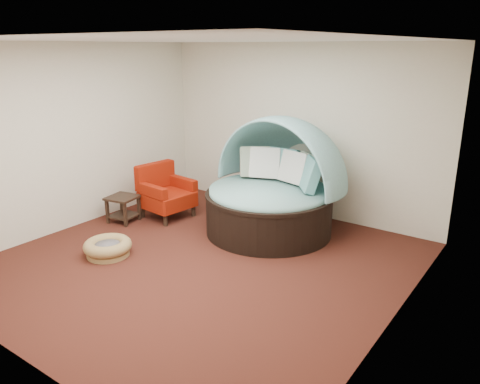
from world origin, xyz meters
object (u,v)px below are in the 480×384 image
Objects in this scene: pet_basket at (108,247)px; red_armchair at (165,193)px; canopy_daybed at (274,179)px; side_table at (123,205)px.

pet_basket is 0.88× the size of red_armchair.
canopy_daybed is 1.92m from red_armchair.
pet_basket is (-1.34, -2.10, -0.70)m from canopy_daybed.
red_armchair is 0.71m from side_table.
side_table reaches higher than pet_basket.
canopy_daybed is at bearing 22.51° from red_armchair.
side_table is at bearing -147.42° from canopy_daybed.
canopy_daybed reaches higher than pet_basket.
red_armchair reaches higher than pet_basket.
red_armchair is at bearing 57.74° from side_table.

